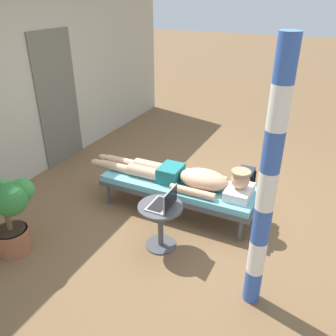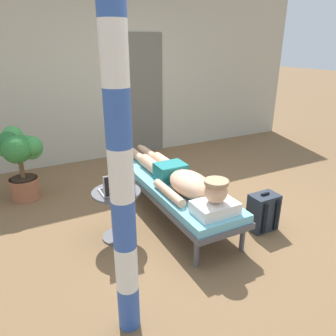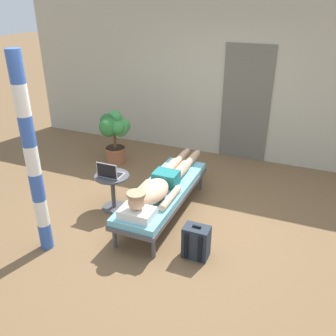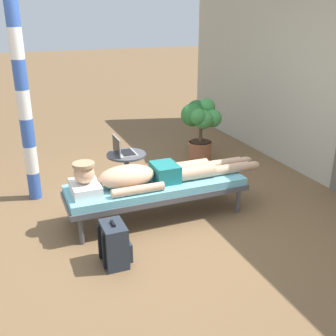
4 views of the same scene
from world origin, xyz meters
name	(u,v)px [view 1 (image 1 of 4)]	position (x,y,z in m)	size (l,w,h in m)	color
ground_plane	(196,205)	(0.00, 0.00, 0.00)	(40.00, 40.00, 0.00)	brown
house_wall_back	(20,86)	(-0.20, 2.61, 1.35)	(7.60, 0.20, 2.70)	#B2AD99
house_door_panel	(58,99)	(0.38, 2.50, 1.02)	(0.84, 0.03, 2.04)	#625F54
lounge_chair	(178,187)	(-0.20, 0.17, 0.35)	(0.62, 1.97, 0.42)	#4C4C51
person_reclining	(186,176)	(-0.20, 0.07, 0.52)	(0.53, 2.17, 0.33)	white
side_table	(160,219)	(-0.92, 0.05, 0.36)	(0.48, 0.48, 0.52)	#4C4C51
laptop	(165,202)	(-0.92, 0.00, 0.58)	(0.31, 0.24, 0.23)	#A5A8AD
backpack	(244,184)	(0.51, -0.50, 0.20)	(0.30, 0.26, 0.42)	#262D38
potted_plant	(7,205)	(-1.68, 1.43, 0.59)	(0.55, 0.58, 0.93)	#9E5B3D
porch_post	(267,190)	(-1.22, -1.03, 1.16)	(0.15, 0.15, 2.32)	#3359B2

